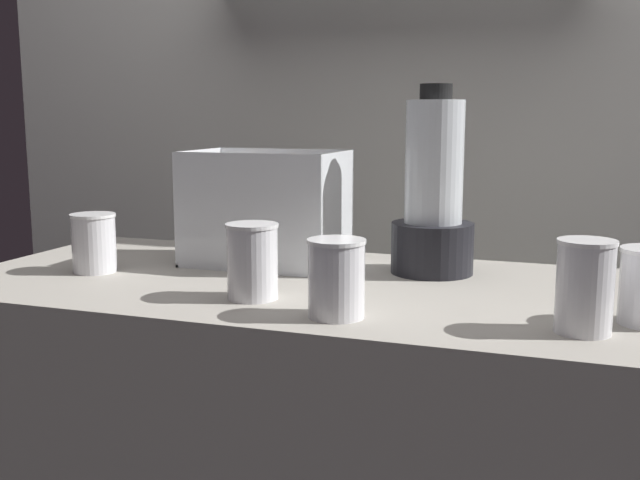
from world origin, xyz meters
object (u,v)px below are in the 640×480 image
object	(u,v)px
carrot_display_bin	(268,228)
juice_cup_beet_far_left	(94,246)
juice_cup_orange_left	(252,266)
juice_cup_orange_right	(584,293)
juice_cup_orange_middle	(336,283)
blender_pitcher	(433,201)

from	to	relation	value
carrot_display_bin	juice_cup_beet_far_left	size ratio (longest dim) A/B	2.71
juice_cup_orange_left	juice_cup_orange_right	bearing A→B (deg)	-3.00
juice_cup_beet_far_left	juice_cup_orange_right	xyz separation A→B (m)	(0.92, -0.12, 0.01)
juice_cup_orange_middle	carrot_display_bin	bearing A→B (deg)	126.98
juice_cup_beet_far_left	carrot_display_bin	bearing A→B (deg)	33.84
juice_cup_orange_left	juice_cup_orange_right	size ratio (longest dim) A/B	0.95
juice_cup_orange_left	juice_cup_orange_right	distance (m)	0.53
carrot_display_bin	juice_cup_orange_right	distance (m)	0.70
blender_pitcher	juice_cup_orange_left	distance (m)	0.40
blender_pitcher	juice_cup_orange_right	distance (m)	0.45
blender_pitcher	juice_cup_orange_left	xyz separation A→B (m)	(-0.25, -0.31, -0.09)
juice_cup_beet_far_left	juice_cup_orange_left	distance (m)	0.40
juice_cup_orange_middle	blender_pitcher	bearing A→B (deg)	78.54
juice_cup_orange_right	blender_pitcher	bearing A→B (deg)	130.13
juice_cup_orange_right	juice_cup_orange_left	bearing A→B (deg)	177.00
juice_cup_beet_far_left	juice_cup_orange_middle	bearing A→B (deg)	-16.06
carrot_display_bin	blender_pitcher	xyz separation A→B (m)	(0.34, 0.02, 0.07)
carrot_display_bin	juice_cup_orange_right	bearing A→B (deg)	-26.93
juice_cup_orange_left	juice_cup_orange_middle	distance (m)	0.18
blender_pitcher	juice_cup_beet_far_left	size ratio (longest dim) A/B	3.15
juice_cup_orange_middle	juice_cup_beet_far_left	bearing A→B (deg)	163.94
juice_cup_orange_left	blender_pitcher	bearing A→B (deg)	51.40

